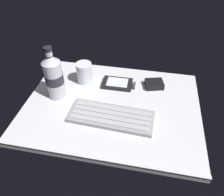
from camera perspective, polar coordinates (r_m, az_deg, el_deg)
name	(u,v)px	position (r cm, az deg, el deg)	size (l,w,h in cm)	color
ground_plane	(112,106)	(79.83, -0.03, -2.22)	(64.00, 48.00, 2.80)	silver
keyboard	(111,116)	(73.79, -0.21, -4.96)	(29.48, 12.34, 1.70)	#93969B
handheld_device	(119,84)	(87.27, 1.86, 3.85)	(12.86, 7.72, 1.50)	black
juice_cup	(84,73)	(88.20, -7.39, 6.54)	(6.40, 6.40, 8.50)	silver
water_bottle	(54,77)	(80.01, -15.28, 5.55)	(6.73, 6.73, 20.80)	silver
charger_block	(154,84)	(87.92, 11.23, 3.66)	(7.00, 5.60, 2.40)	black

